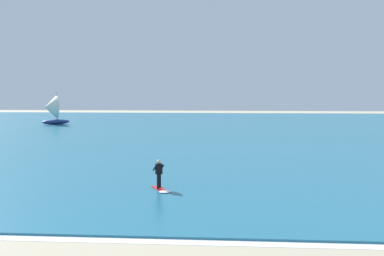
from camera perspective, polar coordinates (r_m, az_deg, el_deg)
ocean at (r=61.53m, az=2.98°, el=-0.29°), size 160.00×90.00×0.10m
shoreline_foam at (r=17.30m, az=6.38°, el=-14.28°), size 106.76×1.35×0.01m
kitesurfer at (r=24.87m, az=-4.16°, el=-6.63°), size 1.45×1.98×1.67m
sailboat_leading at (r=74.24m, az=-17.79°, el=2.28°), size 4.72×4.36×5.24m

